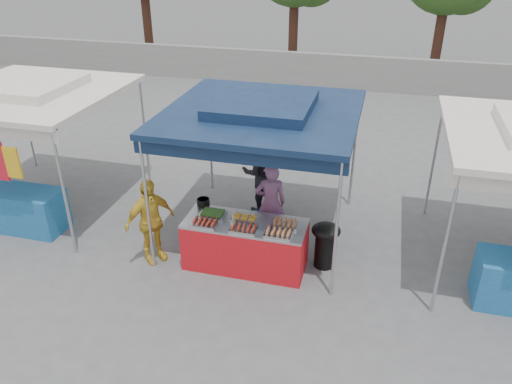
% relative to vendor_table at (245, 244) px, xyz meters
% --- Properties ---
extents(ground_plane, '(80.00, 80.00, 0.00)m').
position_rel_vendor_table_xyz_m(ground_plane, '(0.00, 0.10, -0.43)').
color(ground_plane, '#525254').
extents(back_wall, '(40.00, 0.25, 1.20)m').
position_rel_vendor_table_xyz_m(back_wall, '(0.00, 11.10, 0.17)').
color(back_wall, slate).
rests_on(back_wall, ground_plane).
extents(main_canopy, '(3.20, 3.20, 2.57)m').
position_rel_vendor_table_xyz_m(main_canopy, '(0.00, 1.07, 1.94)').
color(main_canopy, '#ABACB2').
rests_on(main_canopy, ground_plane).
extents(neighbor_stall_left, '(3.20, 3.20, 2.57)m').
position_rel_vendor_table_xyz_m(neighbor_stall_left, '(-4.50, 0.67, 1.18)').
color(neighbor_stall_left, '#ABACB2').
rests_on(neighbor_stall_left, ground_plane).
extents(vendor_table, '(2.00, 0.80, 0.85)m').
position_rel_vendor_table_xyz_m(vendor_table, '(0.00, 0.00, 0.00)').
color(vendor_table, '#B11018').
rests_on(vendor_table, ground_plane).
extents(food_tray_fl, '(0.42, 0.30, 0.07)m').
position_rel_vendor_table_xyz_m(food_tray_fl, '(-0.61, -0.24, 0.46)').
color(food_tray_fl, '#B7B7BB').
rests_on(food_tray_fl, vendor_table).
extents(food_tray_fm, '(0.42, 0.30, 0.07)m').
position_rel_vendor_table_xyz_m(food_tray_fm, '(0.05, -0.24, 0.46)').
color(food_tray_fm, '#B7B7BB').
rests_on(food_tray_fm, vendor_table).
extents(food_tray_fr, '(0.42, 0.30, 0.07)m').
position_rel_vendor_table_xyz_m(food_tray_fr, '(0.61, -0.24, 0.46)').
color(food_tray_fr, '#B7B7BB').
rests_on(food_tray_fr, vendor_table).
extents(food_tray_bl, '(0.42, 0.30, 0.07)m').
position_rel_vendor_table_xyz_m(food_tray_bl, '(-0.58, 0.08, 0.46)').
color(food_tray_bl, '#B7B7BB').
rests_on(food_tray_bl, vendor_table).
extents(food_tray_bm, '(0.42, 0.30, 0.07)m').
position_rel_vendor_table_xyz_m(food_tray_bm, '(-0.02, 0.08, 0.46)').
color(food_tray_bm, '#B7B7BB').
rests_on(food_tray_bm, vendor_table).
extents(food_tray_br, '(0.42, 0.30, 0.07)m').
position_rel_vendor_table_xyz_m(food_tray_br, '(0.64, 0.08, 0.46)').
color(food_tray_br, '#B7B7BB').
rests_on(food_tray_br, vendor_table).
extents(cooking_pot, '(0.22, 0.22, 0.13)m').
position_rel_vendor_table_xyz_m(cooking_pot, '(-0.85, 0.36, 0.49)').
color(cooking_pot, black).
rests_on(cooking_pot, vendor_table).
extents(skewer_cup, '(0.08, 0.08, 0.10)m').
position_rel_vendor_table_xyz_m(skewer_cup, '(-0.14, -0.19, 0.48)').
color(skewer_cup, '#ABACB2').
rests_on(skewer_cup, vendor_table).
extents(wok_burner, '(0.48, 0.48, 0.81)m').
position_rel_vendor_table_xyz_m(wok_burner, '(1.28, 0.34, 0.05)').
color(wok_burner, black).
rests_on(wok_burner, ground_plane).
extents(crate_left, '(0.48, 0.33, 0.29)m').
position_rel_vendor_table_xyz_m(crate_left, '(-0.33, 0.70, -0.28)').
color(crate_left, '#123A94').
rests_on(crate_left, ground_plane).
extents(crate_right, '(0.49, 0.34, 0.29)m').
position_rel_vendor_table_xyz_m(crate_right, '(0.17, 0.73, -0.28)').
color(crate_right, '#123A94').
rests_on(crate_right, ground_plane).
extents(crate_stacked, '(0.48, 0.34, 0.29)m').
position_rel_vendor_table_xyz_m(crate_stacked, '(0.17, 0.73, 0.01)').
color(crate_stacked, '#123A94').
rests_on(crate_stacked, crate_right).
extents(vendor_woman, '(0.63, 0.51, 1.51)m').
position_rel_vendor_table_xyz_m(vendor_woman, '(0.21, 0.90, 0.33)').
color(vendor_woman, '#7D5076').
rests_on(vendor_woman, ground_plane).
extents(helper_man, '(0.95, 0.82, 1.68)m').
position_rel_vendor_table_xyz_m(helper_man, '(-0.18, 1.88, 0.42)').
color(helper_man, black).
rests_on(helper_man, ground_plane).
extents(customer_person, '(0.82, 0.95, 1.53)m').
position_rel_vendor_table_xyz_m(customer_person, '(-1.58, -0.23, 0.34)').
color(customer_person, gold).
rests_on(customer_person, ground_plane).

